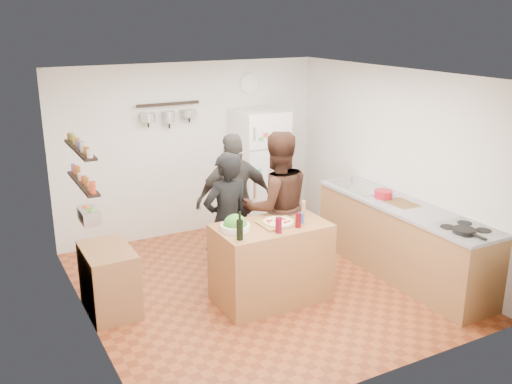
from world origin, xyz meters
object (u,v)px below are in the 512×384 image
pepper_mill (303,210)px  side_table (109,280)px  wine_bottle (240,230)px  skillet (464,231)px  salt_canister (300,218)px  person_back (235,200)px  prep_island (271,263)px  counter_run (401,240)px  wall_clock (249,84)px  person_left (227,221)px  red_bowl (383,194)px  person_center (277,207)px  fridge (260,170)px

pepper_mill → side_table: 2.29m
wine_bottle → skillet: 2.37m
side_table → skillet: bearing=-28.5°
salt_canister → person_back: person_back is taller
prep_island → counter_run: bearing=-5.7°
salt_canister → wall_clock: size_ratio=0.41×
prep_island → pepper_mill: 0.70m
pepper_mill → person_back: 1.12m
counter_run → side_table: (-3.44, 0.80, -0.09)m
wine_bottle → salt_canister: 0.81m
person_left → wall_clock: 2.67m
wine_bottle → salt_canister: bearing=7.1°
pepper_mill → red_bowl: bearing=4.8°
wine_bottle → person_left: size_ratio=0.13×
person_left → counter_run: (2.06, -0.71, -0.38)m
salt_canister → person_left: bearing=132.2°
person_center → fridge: size_ratio=1.02×
person_back → wall_clock: bearing=-116.7°
salt_canister → wall_clock: 2.92m
person_back → counter_run: size_ratio=0.66×
side_table → fridge: bearing=29.2°
prep_island → salt_canister: 0.61m
counter_run → person_left: bearing=161.0°
salt_canister → skillet: bearing=-38.3°
wine_bottle → person_left: (0.21, 0.75, -0.19)m
red_bowl → side_table: red_bowl is taller
pepper_mill → person_center: 0.44m
red_bowl → wall_clock: 2.68m
counter_run → person_back: bearing=142.5°
salt_canister → fridge: (0.71, 2.25, -0.07)m
wine_bottle → fridge: 2.79m
counter_run → red_bowl: size_ratio=11.62×
person_left → prep_island: bearing=111.9°
salt_canister → side_table: (-1.98, 0.74, -0.61)m
salt_canister → person_back: size_ratio=0.07×
red_bowl → wall_clock: size_ratio=0.75×
prep_island → counter_run: size_ratio=0.48×
pepper_mill → counter_run: (1.31, -0.22, -0.54)m
pepper_mill → wall_clock: size_ratio=0.53×
fridge → side_table: size_ratio=2.25×
person_back → wine_bottle: bearing=73.4°
person_center → person_back: 0.68m
skillet → person_back: bearing=124.3°
person_center → counter_run: size_ratio=0.70×
wine_bottle → wall_clock: size_ratio=0.71×
salt_canister → pepper_mill: bearing=48.6°
person_left → counter_run: person_left is taller
prep_island → person_left: (-0.29, 0.53, 0.37)m
wine_bottle → person_back: person_back is taller
skillet → fridge: 3.38m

